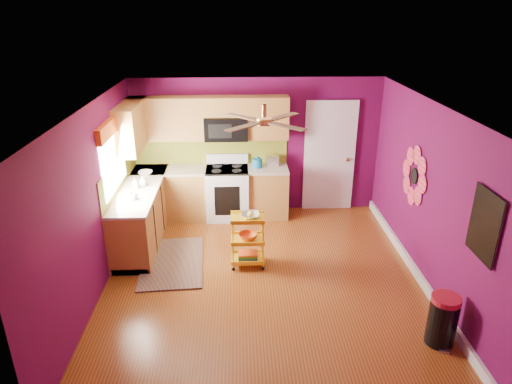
{
  "coord_description": "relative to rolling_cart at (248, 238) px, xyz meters",
  "views": [
    {
      "loc": [
        -0.33,
        -5.56,
        3.69
      ],
      "look_at": [
        -0.1,
        0.4,
        1.21
      ],
      "focal_mm": 32.0,
      "sensor_mm": 36.0,
      "label": 1
    }
  ],
  "objects": [
    {
      "name": "ground",
      "position": [
        0.21,
        -0.44,
        -0.46
      ],
      "size": [
        5.0,
        5.0,
        0.0
      ],
      "primitive_type": "plane",
      "color": "#66310F",
      "rests_on": "ground"
    },
    {
      "name": "room_envelope",
      "position": [
        0.24,
        -0.44,
        1.17
      ],
      "size": [
        4.54,
        5.04,
        2.52
      ],
      "color": "#580A3F",
      "rests_on": "ground"
    },
    {
      "name": "lower_cabinets",
      "position": [
        -1.13,
        1.38,
        -0.02
      ],
      "size": [
        2.81,
        2.31,
        0.94
      ],
      "color": "#946128",
      "rests_on": "ground"
    },
    {
      "name": "electric_range",
      "position": [
        -0.34,
        1.73,
        0.02
      ],
      "size": [
        0.76,
        0.66,
        1.13
      ],
      "color": "white",
      "rests_on": "ground"
    },
    {
      "name": "upper_cabinetry",
      "position": [
        -1.03,
        1.73,
        1.34
      ],
      "size": [
        2.8,
        2.3,
        1.26
      ],
      "color": "#946128",
      "rests_on": "ground"
    },
    {
      "name": "left_window",
      "position": [
        -2.01,
        0.61,
        1.28
      ],
      "size": [
        0.08,
        1.35,
        1.08
      ],
      "color": "white",
      "rests_on": "ground"
    },
    {
      "name": "panel_door",
      "position": [
        1.56,
        2.03,
        0.57
      ],
      "size": [
        0.95,
        0.11,
        2.15
      ],
      "color": "white",
      "rests_on": "ground"
    },
    {
      "name": "right_wall_art",
      "position": [
        2.44,
        -0.78,
        0.99
      ],
      "size": [
        0.04,
        2.74,
        1.04
      ],
      "color": "black",
      "rests_on": "ground"
    },
    {
      "name": "ceiling_fan",
      "position": [
        0.21,
        -0.24,
        1.83
      ],
      "size": [
        1.01,
        1.01,
        0.26
      ],
      "color": "#BF8C3F",
      "rests_on": "ground"
    },
    {
      "name": "shag_rug",
      "position": [
        -1.17,
        0.1,
        -0.45
      ],
      "size": [
        1.01,
        1.55,
        0.02
      ],
      "primitive_type": "cube",
      "rotation": [
        0.0,
        0.0,
        0.07
      ],
      "color": "black",
      "rests_on": "ground"
    },
    {
      "name": "rolling_cart",
      "position": [
        0.0,
        0.0,
        0.0
      ],
      "size": [
        0.49,
        0.36,
        0.89
      ],
      "color": "yellow",
      "rests_on": "ground"
    },
    {
      "name": "trash_can",
      "position": [
        2.2,
        -1.8,
        -0.14
      ],
      "size": [
        0.42,
        0.42,
        0.63
      ],
      "color": "black",
      "rests_on": "ground"
    },
    {
      "name": "teal_kettle",
      "position": [
        0.21,
        1.79,
        0.57
      ],
      "size": [
        0.18,
        0.18,
        0.21
      ],
      "color": "#12648D",
      "rests_on": "lower_cabinets"
    },
    {
      "name": "toaster",
      "position": [
        0.49,
        1.88,
        0.57
      ],
      "size": [
        0.22,
        0.15,
        0.18
      ],
      "primitive_type": "cube",
      "color": "beige",
      "rests_on": "lower_cabinets"
    },
    {
      "name": "soap_bottle_a",
      "position": [
        -1.78,
        0.84,
        0.57
      ],
      "size": [
        0.08,
        0.09,
        0.18
      ],
      "primitive_type": "imported",
      "color": "#EA3F72",
      "rests_on": "lower_cabinets"
    },
    {
      "name": "soap_bottle_b",
      "position": [
        -1.68,
        0.94,
        0.57
      ],
      "size": [
        0.13,
        0.13,
        0.17
      ],
      "primitive_type": "imported",
      "color": "white",
      "rests_on": "lower_cabinets"
    },
    {
      "name": "counter_dish",
      "position": [
        -1.74,
        1.49,
        0.51
      ],
      "size": [
        0.24,
        0.24,
        0.06
      ],
      "primitive_type": "imported",
      "color": "white",
      "rests_on": "lower_cabinets"
    },
    {
      "name": "counter_cup",
      "position": [
        -1.72,
        0.4,
        0.53
      ],
      "size": [
        0.14,
        0.14,
        0.11
      ],
      "primitive_type": "imported",
      "color": "white",
      "rests_on": "lower_cabinets"
    }
  ]
}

